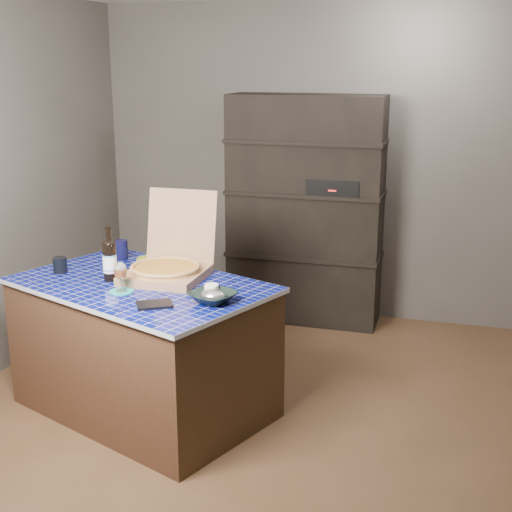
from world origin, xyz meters
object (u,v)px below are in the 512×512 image
(mead_bottle, at_px, (110,260))
(bowl, at_px, (213,297))
(pizza_box, at_px, (167,267))
(wine_glass, at_px, (120,271))
(dvd_case, at_px, (154,304))
(kitchen_island, at_px, (144,347))

(mead_bottle, height_order, bowl, mead_bottle)
(pizza_box, xyz_separation_m, wine_glass, (-0.14, -0.32, 0.05))
(dvd_case, bearing_deg, wine_glass, -151.77)
(bowl, bearing_deg, kitchen_island, 158.81)
(wine_glass, distance_m, bowl, 0.56)
(pizza_box, bearing_deg, mead_bottle, -154.49)
(pizza_box, height_order, bowl, pizza_box)
(dvd_case, relative_size, bowl, 0.78)
(kitchen_island, xyz_separation_m, pizza_box, (0.11, 0.14, 0.47))
(kitchen_island, distance_m, pizza_box, 0.50)
(bowl, bearing_deg, wine_glass, 177.82)
(dvd_case, xyz_separation_m, bowl, (0.28, 0.14, 0.02))
(mead_bottle, bearing_deg, bowl, -15.72)
(bowl, bearing_deg, pizza_box, 140.17)
(bowl, bearing_deg, mead_bottle, 164.28)
(mead_bottle, bearing_deg, pizza_box, 25.38)
(kitchen_island, relative_size, dvd_case, 9.28)
(pizza_box, height_order, dvd_case, pizza_box)
(kitchen_island, bearing_deg, wine_glass, -77.92)
(pizza_box, distance_m, dvd_case, 0.50)
(wine_glass, bearing_deg, dvd_case, -30.50)
(wine_glass, height_order, bowl, wine_glass)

